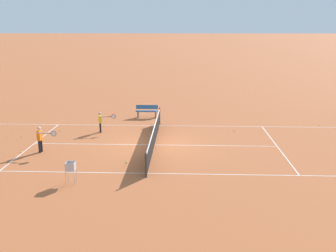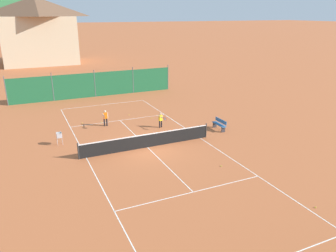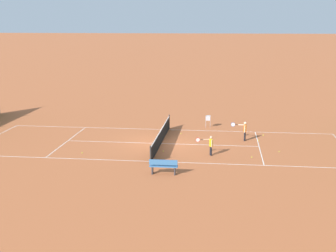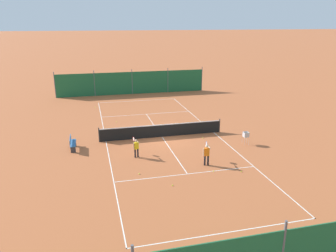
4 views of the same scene
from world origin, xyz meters
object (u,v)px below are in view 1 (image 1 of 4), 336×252
object	(u,v)px
player_near_baseline	(101,121)
ball_hopper	(71,168)
tennis_ball_by_net_left	(150,134)
tennis_ball_mid_court	(319,125)
player_near_service	(40,137)
tennis_ball_alley_left	(61,130)
courtside_bench	(147,111)
tennis_ball_service_box	(22,137)
tennis_net	(154,136)
tennis_ball_near_corner	(234,131)
tennis_ball_far_corner	(127,162)
tennis_ball_by_net_right	(21,152)

from	to	relation	value
player_near_baseline	ball_hopper	xyz separation A→B (m)	(-7.71, -0.40, -0.05)
tennis_ball_by_net_left	tennis_ball_mid_court	distance (m)	10.71
player_near_service	tennis_ball_alley_left	distance (m)	4.16
player_near_service	courtside_bench	bearing A→B (deg)	-30.04
tennis_ball_service_box	tennis_ball_alley_left	bearing A→B (deg)	-50.23
tennis_net	tennis_ball_by_net_left	bearing A→B (deg)	11.21
player_near_service	tennis_ball_service_box	bearing A→B (deg)	38.16
tennis_net	player_near_baseline	size ratio (longest dim) A/B	7.68
tennis_net	ball_hopper	distance (m)	6.05
tennis_ball_service_box	courtside_bench	xyz separation A→B (m)	(5.18, -6.57, 0.42)
player_near_service	tennis_ball_by_net_left	xyz separation A→B (m)	(3.41, -5.10, -0.73)
tennis_ball_service_box	tennis_ball_by_net_left	world-z (taller)	same
tennis_ball_alley_left	tennis_ball_near_corner	bearing A→B (deg)	-88.46
player_near_baseline	tennis_ball_alley_left	xyz separation A→B (m)	(0.22, 2.49, -0.67)
ball_hopper	tennis_ball_service_box	bearing A→B (deg)	35.67
tennis_ball_service_box	tennis_ball_by_net_left	size ratio (longest dim) A/B	1.00
tennis_ball_service_box	tennis_ball_alley_left	xyz separation A→B (m)	(1.46, -1.76, 0.00)
player_near_service	player_near_baseline	xyz separation A→B (m)	(3.87, -2.19, -0.06)
player_near_baseline	tennis_ball_alley_left	bearing A→B (deg)	85.03
tennis_ball_far_corner	courtside_bench	size ratio (longest dim) A/B	0.04
tennis_ball_service_box	tennis_ball_by_net_left	bearing A→B (deg)	-83.76
player_near_service	tennis_ball_by_net_right	xyz separation A→B (m)	(-0.09, 0.99, -0.73)
tennis_ball_mid_court	tennis_ball_near_corner	distance (m)	5.72
tennis_ball_service_box	courtside_bench	bearing A→B (deg)	-51.77
tennis_ball_near_corner	tennis_ball_by_net_left	bearing A→B (deg)	101.01
tennis_net	tennis_ball_by_net_right	size ratio (longest dim) A/B	139.09
player_near_service	tennis_ball_mid_court	world-z (taller)	player_near_service
tennis_net	tennis_ball_by_net_left	distance (m)	2.04
player_near_baseline	player_near_service	bearing A→B (deg)	150.51
tennis_ball_by_net_left	tennis_ball_alley_left	bearing A→B (deg)	82.85
tennis_ball_by_net_left	courtside_bench	xyz separation A→B (m)	(4.39, 0.59, 0.42)
tennis_ball_by_net_left	tennis_ball_by_net_right	distance (m)	7.02
player_near_service	tennis_ball_by_net_right	size ratio (longest dim) A/B	19.82
player_near_service	tennis_ball_near_corner	xyz separation A→B (m)	(4.36, -10.01, -0.73)
tennis_ball_by_net_right	tennis_ball_near_corner	bearing A→B (deg)	-67.98
player_near_service	tennis_ball_by_net_right	bearing A→B (deg)	95.05
tennis_ball_far_corner	courtside_bench	xyz separation A→B (m)	(9.18, -0.09, 0.42)
tennis_net	tennis_ball_by_net_left	world-z (taller)	tennis_net
tennis_ball_near_corner	tennis_ball_alley_left	distance (m)	10.32
tennis_ball_by_net_right	ball_hopper	bearing A→B (deg)	-136.44
tennis_ball_by_net_left	tennis_ball_by_net_right	world-z (taller)	same
tennis_net	player_near_service	size ratio (longest dim) A/B	7.02
player_near_baseline	courtside_bench	size ratio (longest dim) A/B	0.80
player_near_service	tennis_ball_far_corner	world-z (taller)	player_near_service
player_near_service	player_near_baseline	size ratio (longest dim) A/B	1.09
tennis_ball_by_net_left	courtside_bench	distance (m)	4.45
tennis_ball_near_corner	ball_hopper	xyz separation A→B (m)	(-8.21, 7.43, 0.62)
tennis_ball_service_box	tennis_ball_by_net_right	world-z (taller)	same
player_near_baseline	tennis_net	bearing A→B (deg)	-126.16
tennis_ball_far_corner	tennis_ball_alley_left	bearing A→B (deg)	40.89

